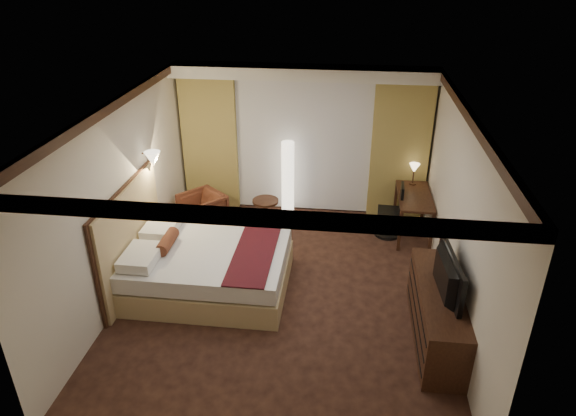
# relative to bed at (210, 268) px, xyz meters

# --- Properties ---
(floor) EXTENTS (4.50, 5.50, 0.01)m
(floor) POSITION_rel_bed_xyz_m (1.08, 0.01, -0.32)
(floor) COLOR black
(floor) RESTS_ON ground
(ceiling) EXTENTS (4.50, 5.50, 0.01)m
(ceiling) POSITION_rel_bed_xyz_m (1.08, 0.01, 2.38)
(ceiling) COLOR white
(ceiling) RESTS_ON back_wall
(back_wall) EXTENTS (4.50, 0.02, 2.70)m
(back_wall) POSITION_rel_bed_xyz_m (1.08, 2.76, 1.03)
(back_wall) COLOR beige
(back_wall) RESTS_ON floor
(left_wall) EXTENTS (0.02, 5.50, 2.70)m
(left_wall) POSITION_rel_bed_xyz_m (-1.17, 0.01, 1.03)
(left_wall) COLOR beige
(left_wall) RESTS_ON floor
(right_wall) EXTENTS (0.02, 5.50, 2.70)m
(right_wall) POSITION_rel_bed_xyz_m (3.33, 0.01, 1.03)
(right_wall) COLOR beige
(right_wall) RESTS_ON floor
(crown_molding) EXTENTS (4.50, 5.50, 0.12)m
(crown_molding) POSITION_rel_bed_xyz_m (1.08, 0.01, 2.32)
(crown_molding) COLOR black
(crown_molding) RESTS_ON ceiling
(soffit) EXTENTS (4.50, 0.50, 0.20)m
(soffit) POSITION_rel_bed_xyz_m (1.08, 2.51, 2.28)
(soffit) COLOR white
(soffit) RESTS_ON ceiling
(curtain_sheer) EXTENTS (2.48, 0.04, 2.45)m
(curtain_sheer) POSITION_rel_bed_xyz_m (1.08, 2.68, 0.93)
(curtain_sheer) COLOR silver
(curtain_sheer) RESTS_ON back_wall
(curtain_left_drape) EXTENTS (1.00, 0.14, 2.45)m
(curtain_left_drape) POSITION_rel_bed_xyz_m (-0.62, 2.62, 0.93)
(curtain_left_drape) COLOR tan
(curtain_left_drape) RESTS_ON back_wall
(curtain_right_drape) EXTENTS (1.00, 0.14, 2.45)m
(curtain_right_drape) POSITION_rel_bed_xyz_m (2.78, 2.62, 0.93)
(curtain_right_drape) COLOR tan
(curtain_right_drape) RESTS_ON back_wall
(wall_sconce) EXTENTS (0.24, 0.24, 0.24)m
(wall_sconce) POSITION_rel_bed_xyz_m (-1.01, 0.86, 1.30)
(wall_sconce) COLOR white
(wall_sconce) RESTS_ON left_wall
(bed) EXTENTS (2.21, 1.73, 0.65)m
(bed) POSITION_rel_bed_xyz_m (0.00, 0.00, 0.00)
(bed) COLOR white
(bed) RESTS_ON floor
(headboard) EXTENTS (0.12, 2.03, 1.50)m
(headboard) POSITION_rel_bed_xyz_m (-1.12, 0.00, 0.43)
(headboard) COLOR tan
(headboard) RESTS_ON floor
(armchair) EXTENTS (0.92, 0.92, 0.69)m
(armchair) POSITION_rel_bed_xyz_m (-0.60, 1.78, 0.02)
(armchair) COLOR #522C18
(armchair) RESTS_ON floor
(side_table) EXTENTS (0.46, 0.46, 0.51)m
(side_table) POSITION_rel_bed_xyz_m (0.50, 1.94, -0.07)
(side_table) COLOR black
(side_table) RESTS_ON floor
(floor_lamp) EXTENTS (0.30, 0.30, 1.44)m
(floor_lamp) POSITION_rel_bed_xyz_m (0.84, 2.39, 0.40)
(floor_lamp) COLOR white
(floor_lamp) RESTS_ON floor
(desk) EXTENTS (0.55, 1.21, 0.75)m
(desk) POSITION_rel_bed_xyz_m (3.03, 1.93, 0.05)
(desk) COLOR black
(desk) RESTS_ON floor
(desk_lamp) EXTENTS (0.18, 0.18, 0.34)m
(desk_lamp) POSITION_rel_bed_xyz_m (3.03, 2.38, 0.60)
(desk_lamp) COLOR #FFD899
(desk_lamp) RESTS_ON desk
(office_chair) EXTENTS (0.49, 0.49, 0.95)m
(office_chair) POSITION_rel_bed_xyz_m (2.64, 1.88, 0.15)
(office_chair) COLOR black
(office_chair) RESTS_ON floor
(dresser) EXTENTS (0.50, 1.89, 0.74)m
(dresser) POSITION_rel_bed_xyz_m (3.08, -0.72, 0.04)
(dresser) COLOR black
(dresser) RESTS_ON floor
(television) EXTENTS (0.72, 1.16, 0.15)m
(television) POSITION_rel_bed_xyz_m (3.05, -0.72, 0.73)
(television) COLOR black
(television) RESTS_ON dresser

